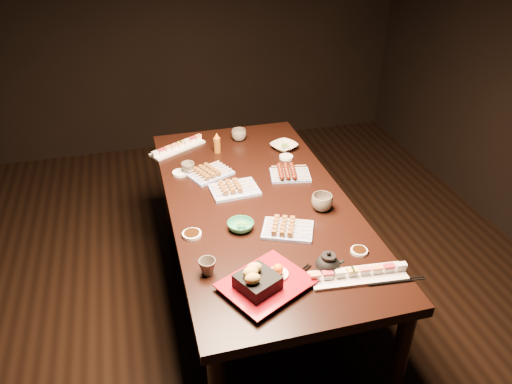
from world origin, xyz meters
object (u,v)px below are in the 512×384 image
at_px(sushi_platter_far, 177,146).
at_px(teapot, 328,262).
at_px(yakitori_plate_center, 234,186).
at_px(edamame_bowl_cream, 284,146).
at_px(dining_table, 258,258).
at_px(teacup_far_left, 188,168).
at_px(teacup_far_right, 239,135).
at_px(edamame_bowl_green, 241,226).
at_px(teacup_mid_right, 322,202).
at_px(yakitori_plate_right, 288,226).
at_px(condiment_bottle, 217,143).
at_px(sushi_platter_near, 358,273).
at_px(yakitori_plate_left, 210,170).
at_px(teacup_near_left, 207,267).
at_px(tempura_tray, 266,276).

relative_size(sushi_platter_far, teapot, 2.93).
distance_m(yakitori_plate_center, edamame_bowl_cream, 0.56).
relative_size(dining_table, teacup_far_left, 24.96).
bearing_deg(teacup_far_right, edamame_bowl_green, -102.87).
height_order(yakitori_plate_center, teapot, teapot).
bearing_deg(teacup_mid_right, edamame_bowl_cream, 88.18).
xyz_separation_m(yakitori_plate_right, condiment_bottle, (-0.16, 0.87, 0.03)).
height_order(sushi_platter_near, teacup_far_left, teacup_far_left).
bearing_deg(teacup_far_left, teacup_mid_right, -42.09).
height_order(teacup_far_left, teacup_far_right, teacup_far_right).
bearing_deg(teacup_far_right, teacup_mid_right, -76.19).
bearing_deg(yakitori_plate_left, teacup_far_left, 134.20).
height_order(teacup_far_left, teapot, teapot).
bearing_deg(teacup_far_right, yakitori_plate_center, -105.56).
height_order(sushi_platter_far, yakitori_plate_right, yakitori_plate_right).
height_order(teacup_mid_right, condiment_bottle, condiment_bottle).
distance_m(yakitori_plate_center, teacup_near_left, 0.65).
bearing_deg(sushi_platter_far, teacup_near_left, 59.17).
bearing_deg(teapot, tempura_tray, -160.92).
relative_size(sushi_platter_near, tempura_tray, 1.21).
relative_size(tempura_tray, teacup_far_right, 3.59).
relative_size(yakitori_plate_center, yakitori_plate_left, 1.08).
bearing_deg(teacup_far_right, dining_table, -95.28).
distance_m(dining_table, teacup_far_right, 0.82).
relative_size(edamame_bowl_green, teacup_near_left, 1.69).
bearing_deg(edamame_bowl_cream, yakitori_plate_center, -135.18).
bearing_deg(sushi_platter_near, teacup_mid_right, 90.93).
height_order(teacup_mid_right, teapot, teapot).
bearing_deg(sushi_platter_far, teacup_far_left, 63.83).
bearing_deg(condiment_bottle, edamame_bowl_green, -93.49).
height_order(sushi_platter_near, teacup_near_left, teacup_near_left).
bearing_deg(edamame_bowl_cream, dining_table, -120.20).
xyz_separation_m(yakitori_plate_left, teacup_far_right, (0.26, 0.39, 0.01)).
bearing_deg(teapot, sushi_platter_near, -17.80).
relative_size(teacup_far_right, condiment_bottle, 0.74).
bearing_deg(sushi_platter_far, yakitori_plate_right, 81.96).
bearing_deg(edamame_bowl_cream, yakitori_plate_left, -158.37).
height_order(dining_table, tempura_tray, tempura_tray).
bearing_deg(edamame_bowl_cream, teacup_far_right, 140.81).
height_order(teacup_mid_right, teacup_far_right, teacup_mid_right).
bearing_deg(condiment_bottle, teacup_mid_right, -63.17).
relative_size(yakitori_plate_right, teacup_far_right, 2.50).
bearing_deg(teacup_far_right, yakitori_plate_right, -90.27).
height_order(dining_table, yakitori_plate_left, yakitori_plate_left).
bearing_deg(teacup_far_left, condiment_bottle, 46.35).
bearing_deg(teacup_far_right, condiment_bottle, -142.54).
bearing_deg(sushi_platter_near, dining_table, 115.09).
relative_size(yakitori_plate_left, teacup_far_left, 3.14).
bearing_deg(teacup_far_right, teapot, -87.13).
distance_m(tempura_tray, teacup_near_left, 0.25).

